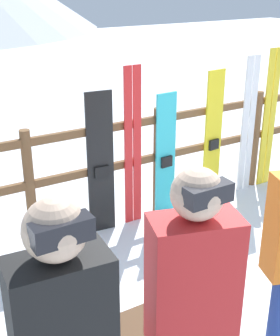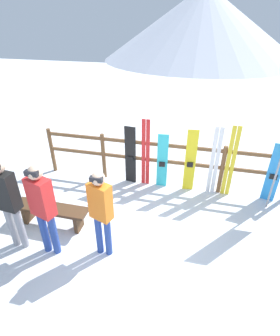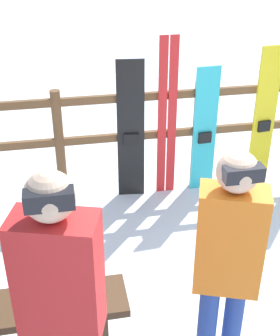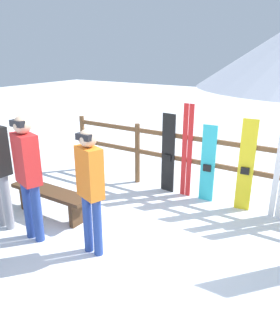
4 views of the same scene
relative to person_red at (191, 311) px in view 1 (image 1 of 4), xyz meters
The scene contains 8 objects.
fence 3.04m from the person_red, 59.98° to the left, with size 5.94×0.10×1.23m.
person_red is the anchor object (origin of this frame).
snowboard_black_stripe 2.69m from the person_red, 73.00° to the left, with size 0.28×0.08×1.51m.
ski_pair_red 2.82m from the person_red, 65.58° to the left, with size 0.19×0.02×1.72m.
snowboard_cyan 3.03m from the person_red, 58.37° to the left, with size 0.26×0.07×1.39m.
snowboard_yellow 3.41m from the person_red, 48.88° to the left, with size 0.25×0.07×1.57m.
ski_pair_white 3.78m from the person_red, 42.72° to the left, with size 0.19×0.02×1.69m.
ski_pair_yellow 4.04m from the person_red, 39.39° to the left, with size 0.19×0.02×1.74m.
Camera 1 is at (-2.64, -1.94, 2.54)m, focal length 50.00 mm.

